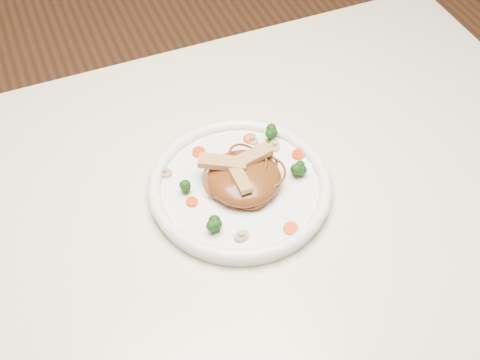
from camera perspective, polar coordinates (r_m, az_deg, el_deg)
name	(u,v)px	position (r m, az deg, el deg)	size (l,w,h in m)	color
table	(231,247)	(1.04, -0.78, -6.01)	(1.20, 0.80, 0.75)	beige
plate	(240,189)	(0.97, 0.00, -0.85)	(0.28, 0.28, 0.02)	white
noodle_mound	(244,178)	(0.96, 0.35, 0.21)	(0.11, 0.11, 0.04)	brown
chicken_a	(250,158)	(0.95, 0.88, 2.02)	(0.07, 0.02, 0.01)	tan
chicken_b	(222,162)	(0.95, -1.59, 1.59)	(0.07, 0.02, 0.01)	tan
chicken_c	(240,178)	(0.93, 0.00, 0.17)	(0.06, 0.02, 0.01)	tan
broccoli_0	(270,133)	(1.02, 2.70, 4.19)	(0.03, 0.03, 0.03)	#15410D
broccoli_1	(185,185)	(0.95, -4.93, -0.41)	(0.03, 0.03, 0.03)	#15410D
broccoli_2	(215,223)	(0.90, -2.26, -3.91)	(0.03, 0.03, 0.03)	#15410D
broccoli_3	(298,169)	(0.98, 5.25, 0.99)	(0.02, 0.02, 0.03)	#15410D
carrot_0	(250,138)	(1.03, 0.86, 3.76)	(0.02, 0.02, 0.01)	red
carrot_1	(192,202)	(0.95, -4.33, -1.98)	(0.02, 0.02, 0.01)	red
carrot_2	(298,155)	(1.01, 5.24, 2.28)	(0.02, 0.02, 0.01)	red
carrot_3	(199,152)	(1.01, -3.72, 2.51)	(0.02, 0.02, 0.01)	red
carrot_4	(291,229)	(0.92, 4.57, -4.37)	(0.02, 0.02, 0.01)	red
mushroom_0	(242,236)	(0.90, 0.14, -5.08)	(0.02, 0.02, 0.01)	#BAA88B
mushroom_1	(275,146)	(1.02, 3.12, 3.08)	(0.02, 0.02, 0.01)	#BAA88B
mushroom_2	(164,173)	(0.99, -6.83, 0.65)	(0.03, 0.03, 0.01)	#BAA88B
mushroom_3	(252,140)	(1.03, 1.06, 3.59)	(0.02, 0.02, 0.01)	#BAA88B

